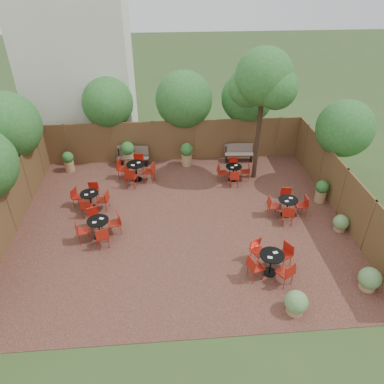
{
  "coord_description": "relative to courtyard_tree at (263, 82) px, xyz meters",
  "views": [
    {
      "loc": [
        -0.49,
        -10.85,
        8.41
      ],
      "look_at": [
        0.45,
        0.5,
        1.0
      ],
      "focal_mm": 34.25,
      "sensor_mm": 36.0,
      "label": 1
    }
  ],
  "objects": [
    {
      "name": "overhang_foliage",
      "position": [
        -5.71,
        -0.34,
        -1.53
      ],
      "size": [
        15.74,
        10.83,
        2.69
      ],
      "color": "#225D1E",
      "rests_on": "ground"
    },
    {
      "name": "neighbour_building",
      "position": [
        -7.93,
        4.97,
        -0.28
      ],
      "size": [
        5.0,
        4.0,
        8.0
      ],
      "primitive_type": "cube",
      "color": "silver",
      "rests_on": "ground"
    },
    {
      "name": "ground",
      "position": [
        -3.43,
        -3.03,
        -4.28
      ],
      "size": [
        80.0,
        80.0,
        0.0
      ],
      "primitive_type": "plane",
      "color": "#354F23",
      "rests_on": "ground"
    },
    {
      "name": "bistro_tables",
      "position": [
        -3.36,
        -2.4,
        -3.83
      ],
      "size": [
        8.97,
        7.67,
        0.91
      ],
      "color": "black",
      "rests_on": "courtyard_paving"
    },
    {
      "name": "fence_back",
      "position": [
        -3.43,
        1.97,
        -3.28
      ],
      "size": [
        12.0,
        0.08,
        2.0
      ],
      "primitive_type": "cube",
      "color": "brown",
      "rests_on": "ground"
    },
    {
      "name": "low_shrubs",
      "position": [
        1.12,
        -6.3,
        -3.93
      ],
      "size": [
        3.38,
        4.02,
        0.72
      ],
      "color": "#9C784E",
      "rests_on": "courtyard_paving"
    },
    {
      "name": "fence_left",
      "position": [
        -9.43,
        -3.03,
        -3.28
      ],
      "size": [
        0.08,
        10.0,
        2.0
      ],
      "primitive_type": "cube",
      "color": "brown",
      "rests_on": "ground"
    },
    {
      "name": "courtyard_paving",
      "position": [
        -3.43,
        -3.03,
        -4.27
      ],
      "size": [
        12.0,
        10.0,
        0.02
      ],
      "primitive_type": "cube",
      "color": "#321B14",
      "rests_on": "ground"
    },
    {
      "name": "planters",
      "position": [
        -3.9,
        0.78,
        -3.69
      ],
      "size": [
        11.05,
        4.32,
        1.16
      ],
      "color": "#9C784E",
      "rests_on": "courtyard_paving"
    },
    {
      "name": "fence_right",
      "position": [
        2.57,
        -3.03,
        -3.28
      ],
      "size": [
        0.08,
        10.0,
        2.0
      ],
      "primitive_type": "cube",
      "color": "brown",
      "rests_on": "ground"
    },
    {
      "name": "park_bench_right",
      "position": [
        -0.39,
        1.58,
        -3.83
      ],
      "size": [
        1.37,
        0.52,
        0.83
      ],
      "rotation": [
        0.0,
        0.0,
        -0.07
      ],
      "color": "brown",
      "rests_on": "courtyard_paving"
    },
    {
      "name": "park_bench_left",
      "position": [
        -5.42,
        1.59,
        -3.8
      ],
      "size": [
        1.51,
        0.62,
        0.91
      ],
      "rotation": [
        0.0,
        0.0,
        -0.1
      ],
      "color": "brown",
      "rests_on": "courtyard_paving"
    },
    {
      "name": "courtyard_tree",
      "position": [
        0.0,
        0.0,
        0.0
      ],
      "size": [
        2.51,
        2.41,
        5.58
      ],
      "rotation": [
        0.0,
        0.0,
        -0.25
      ],
      "color": "black",
      "rests_on": "courtyard_paving"
    }
  ]
}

